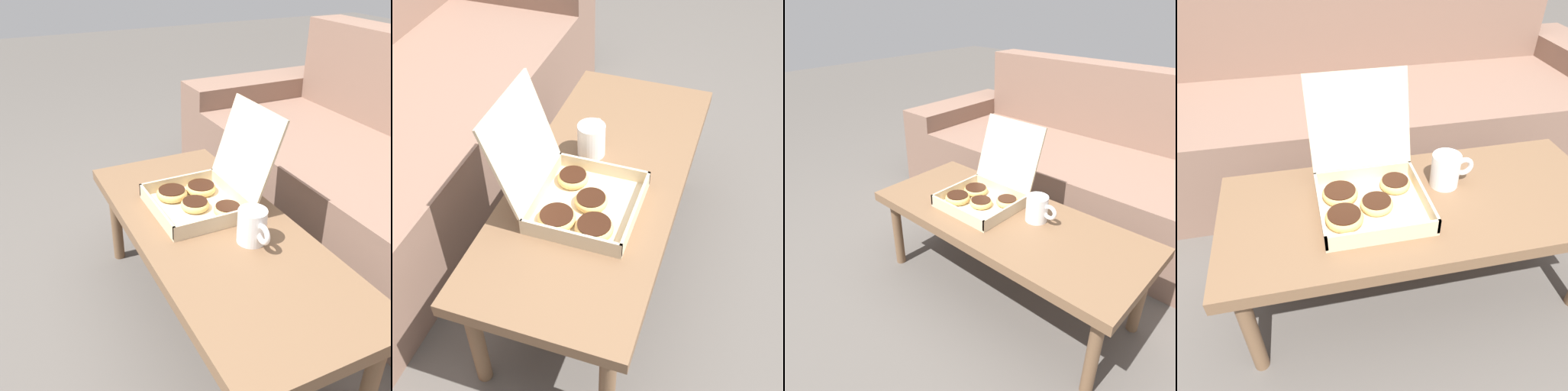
{
  "view_description": "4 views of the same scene",
  "coord_description": "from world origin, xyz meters",
  "views": [
    {
      "loc": [
        1.05,
        -0.63,
        1.18
      ],
      "look_at": [
        -0.14,
        -0.07,
        0.44
      ],
      "focal_mm": 42.0,
      "sensor_mm": 36.0,
      "label": 1
    },
    {
      "loc": [
        -1.19,
        -0.43,
        1.48
      ],
      "look_at": [
        -0.14,
        -0.07,
        0.44
      ],
      "focal_mm": 50.0,
      "sensor_mm": 36.0,
      "label": 2
    },
    {
      "loc": [
        0.82,
        -1.11,
        1.21
      ],
      "look_at": [
        -0.14,
        -0.07,
        0.44
      ],
      "focal_mm": 35.0,
      "sensor_mm": 36.0,
      "label": 3
    },
    {
      "loc": [
        -0.32,
        -0.89,
        1.11
      ],
      "look_at": [
        -0.14,
        -0.07,
        0.44
      ],
      "focal_mm": 35.0,
      "sensor_mm": 36.0,
      "label": 4
    }
  ],
  "objects": [
    {
      "name": "pastry_box",
      "position": [
        -0.16,
        -0.03,
        0.45
      ],
      "size": [
        0.3,
        0.38,
        0.32
      ],
      "color": "beige",
      "rests_on": "coffee_table"
    },
    {
      "name": "ground_plane",
      "position": [
        0.0,
        0.0,
        0.0
      ],
      "size": [
        12.0,
        12.0,
        0.0
      ],
      "primitive_type": "plane",
      "color": "#514C47"
    },
    {
      "name": "couch",
      "position": [
        0.0,
        0.82,
        0.28
      ],
      "size": [
        2.47,
        0.84,
        0.83
      ],
      "color": "#7A5B4C",
      "rests_on": "ground_plane"
    },
    {
      "name": "coffee_table",
      "position": [
        0.0,
        -0.07,
        0.35
      ],
      "size": [
        1.16,
        0.49,
        0.39
      ],
      "color": "brown",
      "rests_on": "ground_plane"
    },
    {
      "name": "coffee_mug",
      "position": [
        0.1,
        -0.01,
        0.45
      ],
      "size": [
        0.13,
        0.09,
        0.11
      ],
      "color": "white",
      "rests_on": "coffee_table"
    }
  ]
}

